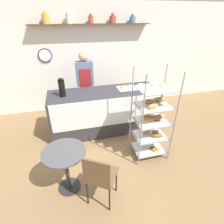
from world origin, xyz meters
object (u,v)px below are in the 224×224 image
object	(u,v)px
cafe_table	(65,162)
pastry_rack	(152,119)
cafe_chair	(99,176)
donut_tray_counter	(126,87)
person_worker	(85,84)
coffee_carafe	(62,88)

from	to	relation	value
cafe_table	pastry_rack	bearing A→B (deg)	15.17
pastry_rack	cafe_chair	distance (m)	1.38
pastry_rack	donut_tray_counter	xyz separation A→B (m)	(-0.11, 1.12, 0.18)
pastry_rack	cafe_table	bearing A→B (deg)	-164.83
cafe_chair	donut_tray_counter	bearing A→B (deg)	-85.38
cafe_table	donut_tray_counter	xyz separation A→B (m)	(1.42, 1.54, 0.42)
cafe_chair	cafe_table	bearing A→B (deg)	-8.63
person_worker	donut_tray_counter	bearing A→B (deg)	-32.99
person_worker	donut_tray_counter	xyz separation A→B (m)	(0.85, -0.55, 0.04)
pastry_rack	cafe_chair	world-z (taller)	pastry_rack
person_worker	coffee_carafe	size ratio (longest dim) A/B	4.46
cafe_table	cafe_chair	size ratio (longest dim) A/B	0.83
pastry_rack	donut_tray_counter	world-z (taller)	pastry_rack
coffee_carafe	pastry_rack	bearing A→B (deg)	-34.40
person_worker	cafe_table	xyz separation A→B (m)	(-0.57, -2.09, -0.38)
cafe_table	coffee_carafe	distance (m)	1.55
donut_tray_counter	pastry_rack	bearing A→B (deg)	-84.29
donut_tray_counter	person_worker	bearing A→B (deg)	147.01
person_worker	donut_tray_counter	distance (m)	1.01
coffee_carafe	cafe_chair	bearing A→B (deg)	-78.14
cafe_chair	coffee_carafe	bearing A→B (deg)	-45.84
cafe_table	coffee_carafe	bearing A→B (deg)	88.20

